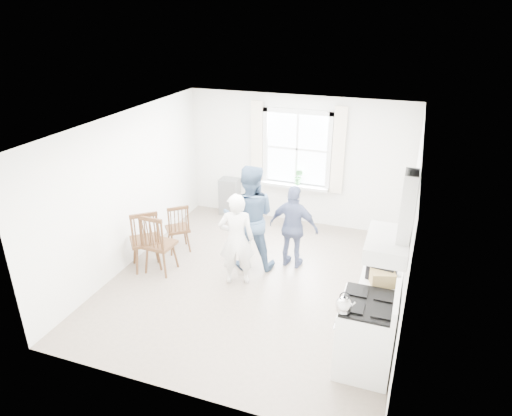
% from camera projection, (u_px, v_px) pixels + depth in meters
% --- Properties ---
extents(room_shell, '(4.62, 5.12, 2.64)m').
position_uv_depth(room_shell, '(255.00, 209.00, 6.92)').
color(room_shell, gray).
rests_on(room_shell, ground).
extents(window_assembly, '(1.88, 0.24, 1.70)m').
position_uv_depth(window_assembly, '(296.00, 154.00, 8.96)').
color(window_assembly, white).
rests_on(window_assembly, room_shell).
extents(range_hood, '(0.45, 0.76, 0.94)m').
position_uv_depth(range_hood, '(394.00, 232.00, 4.88)').
color(range_hood, silver).
rests_on(range_hood, room_shell).
extents(shelf_unit, '(0.40, 0.30, 0.80)m').
position_uv_depth(shelf_unit, '(230.00, 197.00, 9.72)').
color(shelf_unit, gray).
rests_on(shelf_unit, ground).
extents(gas_stove, '(0.68, 0.76, 1.12)m').
position_uv_depth(gas_stove, '(366.00, 335.00, 5.50)').
color(gas_stove, white).
rests_on(gas_stove, ground).
extents(kettle, '(0.19, 0.19, 0.27)m').
position_uv_depth(kettle, '(344.00, 305.00, 5.12)').
color(kettle, silver).
rests_on(kettle, gas_stove).
extents(low_cabinet, '(0.50, 0.55, 0.90)m').
position_uv_depth(low_cabinet, '(378.00, 305.00, 6.10)').
color(low_cabinet, silver).
rests_on(low_cabinet, ground).
extents(stereo_stack, '(0.39, 0.36, 0.31)m').
position_uv_depth(stereo_stack, '(382.00, 266.00, 5.85)').
color(stereo_stack, black).
rests_on(stereo_stack, low_cabinet).
extents(cardboard_box, '(0.34, 0.29, 0.19)m').
position_uv_depth(cardboard_box, '(383.00, 278.00, 5.71)').
color(cardboard_box, '#9C824B').
rests_on(cardboard_box, low_cabinet).
extents(windsor_chair_a, '(0.55, 0.55, 0.94)m').
position_uv_depth(windsor_chair_a, '(178.00, 224.00, 8.10)').
color(windsor_chair_a, '#412715').
rests_on(windsor_chair_a, ground).
extents(windsor_chair_b, '(0.48, 0.47, 1.08)m').
position_uv_depth(windsor_chair_b, '(155.00, 239.00, 7.40)').
color(windsor_chair_b, '#412715').
rests_on(windsor_chair_b, ground).
extents(windsor_chair_c, '(0.65, 0.64, 1.10)m').
position_uv_depth(windsor_chair_c, '(145.00, 235.00, 7.50)').
color(windsor_chair_c, '#412715').
rests_on(windsor_chair_c, ground).
extents(person_left, '(0.72, 0.72, 1.54)m').
position_uv_depth(person_left, '(236.00, 239.00, 7.14)').
color(person_left, white).
rests_on(person_left, ground).
extents(person_mid, '(1.09, 1.09, 1.82)m').
position_uv_depth(person_mid, '(249.00, 218.00, 7.54)').
color(person_mid, '#425B7C').
rests_on(person_mid, ground).
extents(person_right, '(0.94, 0.94, 1.46)m').
position_uv_depth(person_right, '(294.00, 227.00, 7.62)').
color(person_right, navy).
rests_on(person_right, ground).
extents(potted_plant, '(0.23, 0.23, 0.33)m').
position_uv_depth(potted_plant, '(299.00, 177.00, 9.04)').
color(potted_plant, '#337435').
rests_on(potted_plant, window_assembly).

